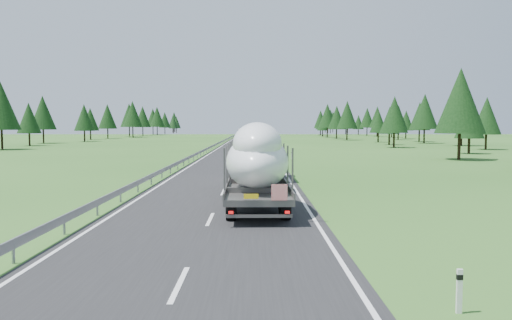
{
  "coord_description": "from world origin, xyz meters",
  "views": [
    {
      "loc": [
        1.97,
        -30.78,
        4.17
      ],
      "look_at": [
        2.04,
        -2.24,
        2.17
      ],
      "focal_mm": 35.0,
      "sensor_mm": 36.0,
      "label": 1
    }
  ],
  "objects_px": {
    "distant_van": "(243,140)",
    "boat_truck": "(256,157)",
    "distant_car_dark": "(256,133)",
    "highway_sign": "(278,136)",
    "distant_car_blue": "(250,132)"
  },
  "relations": [
    {
      "from": "distant_van",
      "to": "distant_car_dark",
      "type": "distance_m",
      "value": 108.36
    },
    {
      "from": "distant_car_blue",
      "to": "distant_car_dark",
      "type": "bearing_deg",
      "value": -90.06
    },
    {
      "from": "distant_van",
      "to": "distant_car_dark",
      "type": "relative_size",
      "value": 1.53
    },
    {
      "from": "highway_sign",
      "to": "distant_car_blue",
      "type": "height_order",
      "value": "highway_sign"
    },
    {
      "from": "boat_truck",
      "to": "distant_car_blue",
      "type": "height_order",
      "value": "boat_truck"
    },
    {
      "from": "boat_truck",
      "to": "distant_van",
      "type": "bearing_deg",
      "value": 91.9
    },
    {
      "from": "distant_car_blue",
      "to": "boat_truck",
      "type": "bearing_deg",
      "value": -93.24
    },
    {
      "from": "distant_van",
      "to": "distant_car_dark",
      "type": "bearing_deg",
      "value": 91.64
    },
    {
      "from": "distant_car_dark",
      "to": "distant_car_blue",
      "type": "relative_size",
      "value": 1.04
    },
    {
      "from": "distant_van",
      "to": "distant_car_blue",
      "type": "height_order",
      "value": "distant_van"
    },
    {
      "from": "highway_sign",
      "to": "distant_van",
      "type": "distance_m",
      "value": 8.51
    },
    {
      "from": "distant_van",
      "to": "boat_truck",
      "type": "bearing_deg",
      "value": -84.78
    },
    {
      "from": "highway_sign",
      "to": "distant_car_blue",
      "type": "relative_size",
      "value": 0.66
    },
    {
      "from": "highway_sign",
      "to": "distant_car_dark",
      "type": "distance_m",
      "value": 111.36
    },
    {
      "from": "distant_car_dark",
      "to": "distant_car_blue",
      "type": "bearing_deg",
      "value": 98.97
    }
  ]
}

